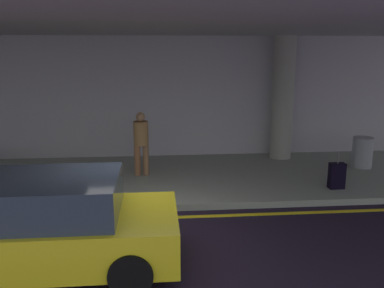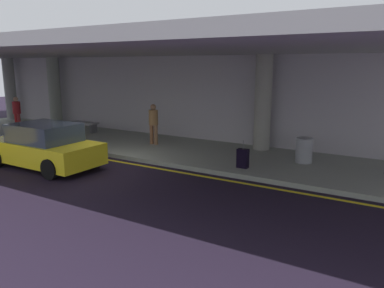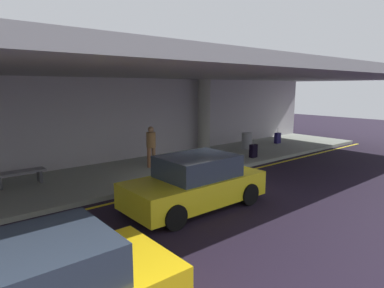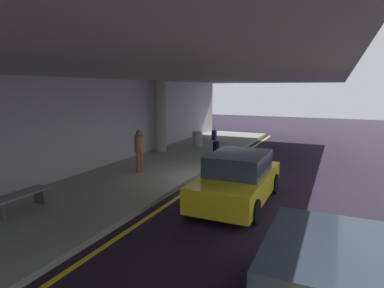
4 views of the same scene
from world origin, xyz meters
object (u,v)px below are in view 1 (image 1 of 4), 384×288
Objects in this scene: traveler_with_luggage at (141,139)px; suitcase_upright_primary at (337,176)px; support_column_center at (283,98)px; trash_bin_steel at (362,152)px; car_yellow_taxi at (47,226)px.

traveler_with_luggage is 4.94m from suitcase_upright_primary.
support_column_center is 2.17× the size of traveler_with_luggage.
support_column_center reaches higher than trash_bin_steel.
trash_bin_steel is (1.98, -1.23, -1.40)m from support_column_center.
traveler_with_luggage is 1.98× the size of trash_bin_steel.
car_yellow_taxi reaches higher than trash_bin_steel.
trash_bin_steel is (1.50, 1.70, 0.11)m from suitcase_upright_primary.
traveler_with_luggage is at bearing -177.93° from trash_bin_steel.
car_yellow_taxi is at bearing -170.84° from suitcase_upright_primary.
suitcase_upright_primary is at bearing 72.27° from traveler_with_luggage.
suitcase_upright_primary is 2.27m from trash_bin_steel.
suitcase_upright_primary is at bearing -80.60° from support_column_center.
traveler_with_luggage is (-4.18, -1.46, -0.86)m from support_column_center.
car_yellow_taxi is 8.77m from trash_bin_steel.
support_column_center reaches higher than traveler_with_luggage.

